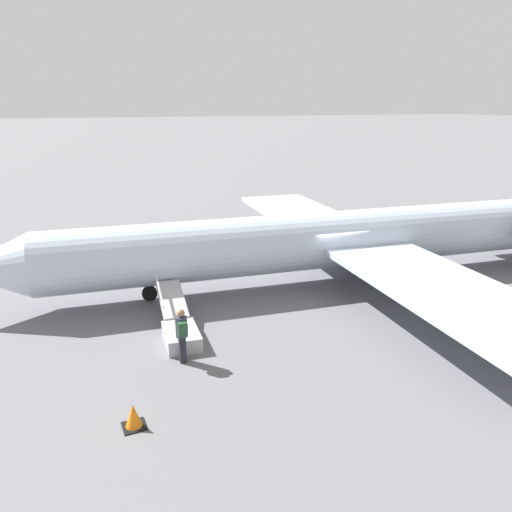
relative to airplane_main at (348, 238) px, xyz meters
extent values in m
plane|color=slate|center=(0.91, -0.10, -1.95)|extent=(600.00, 600.00, 0.00)
cylinder|color=silver|center=(0.91, -0.10, -0.02)|extent=(24.60, 5.25, 2.48)
cube|color=silver|center=(0.42, 6.38, -0.21)|extent=(5.12, 10.66, 0.25)
cube|color=silver|center=(-1.03, -6.31, -0.21)|extent=(5.12, 10.66, 0.25)
cylinder|color=#2D2D33|center=(-9.67, -0.65, 0.16)|extent=(3.09, 1.45, 1.12)
cylinder|color=black|center=(8.82, -1.01, -1.64)|extent=(0.63, 0.22, 0.61)
cylinder|color=#2D2D33|center=(8.82, -1.01, -1.24)|extent=(0.11, 0.11, 0.19)
cylinder|color=black|center=(-1.39, 1.28, -1.64)|extent=(0.63, 0.22, 0.61)
cylinder|color=#2D2D33|center=(-1.39, 1.28, -1.24)|extent=(0.11, 0.11, 0.19)
cylinder|color=black|center=(-1.64, -0.94, -1.64)|extent=(0.63, 0.22, 0.61)
cylinder|color=#2D2D33|center=(-1.64, -0.94, -1.24)|extent=(0.11, 0.11, 0.19)
cube|color=#B2B2B7|center=(8.69, 3.23, -1.70)|extent=(1.30, 1.91, 0.50)
cube|color=#B2B2B7|center=(8.46, 1.24, -1.14)|extent=(1.15, 2.32, 0.73)
cube|color=#B2B2B7|center=(8.91, 1.19, -0.64)|extent=(0.31, 2.21, 0.68)
cube|color=#23232D|center=(8.99, 4.42, -1.52)|extent=(0.23, 0.30, 0.85)
cylinder|color=#33384C|center=(8.99, 4.42, -0.77)|extent=(0.36, 0.36, 0.65)
sphere|color=#936B4C|center=(8.99, 4.42, -0.33)|extent=(0.24, 0.24, 0.24)
cube|color=#23472D|center=(9.02, 4.69, -0.74)|extent=(0.30, 0.21, 0.44)
cube|color=black|center=(11.01, 7.13, -1.93)|extent=(0.57, 0.57, 0.03)
cone|color=orange|center=(11.01, 7.13, -1.63)|extent=(0.44, 0.44, 0.63)
camera|label=1|loc=(12.55, 18.03, 5.72)|focal=35.00mm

